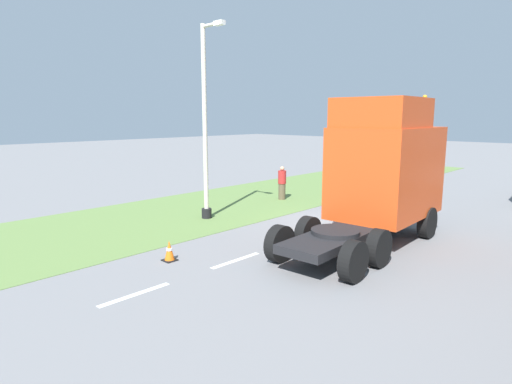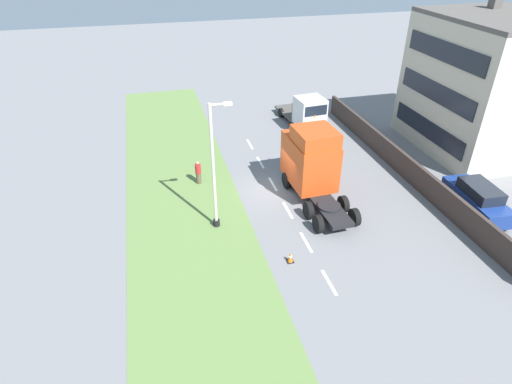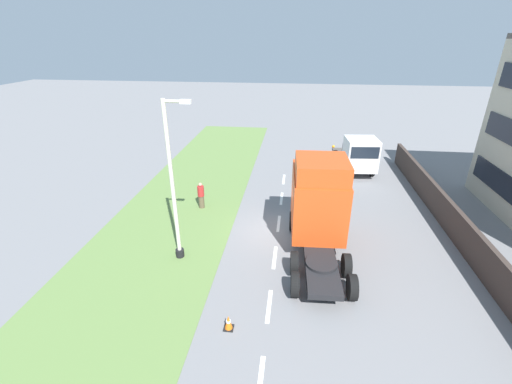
{
  "view_description": "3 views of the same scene",
  "coord_description": "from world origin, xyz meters",
  "px_view_note": "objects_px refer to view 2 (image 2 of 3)",
  "views": [
    {
      "loc": [
        8.25,
        -13.52,
        3.99
      ],
      "look_at": [
        -2.53,
        -1.96,
        1.19
      ],
      "focal_mm": 30.0,
      "sensor_mm": 36.0,
      "label": 1
    },
    {
      "loc": [
        -7.27,
        -22.56,
        14.63
      ],
      "look_at": [
        -2.07,
        -2.59,
        1.81
      ],
      "focal_mm": 30.0,
      "sensor_mm": 36.0,
      "label": 2
    },
    {
      "loc": [
        0.7,
        -15.68,
        9.62
      ],
      "look_at": [
        -1.19,
        0.19,
        2.2
      ],
      "focal_mm": 24.0,
      "sensor_mm": 36.0,
      "label": 3
    }
  ],
  "objects_px": {
    "pedestrian": "(198,173)",
    "traffic_cone_lead": "(290,257)",
    "parked_car": "(477,199)",
    "lamp_post": "(215,175)",
    "lorry_cab": "(311,162)",
    "flatbed_truck": "(307,112)"
  },
  "relations": [
    {
      "from": "lamp_post",
      "to": "pedestrian",
      "type": "relative_size",
      "value": 4.5
    },
    {
      "from": "flatbed_truck",
      "to": "lorry_cab",
      "type": "bearing_deg",
      "value": 65.84
    },
    {
      "from": "flatbed_truck",
      "to": "traffic_cone_lead",
      "type": "bearing_deg",
      "value": 62.1
    },
    {
      "from": "lorry_cab",
      "to": "flatbed_truck",
      "type": "bearing_deg",
      "value": 68.49
    },
    {
      "from": "lorry_cab",
      "to": "lamp_post",
      "type": "bearing_deg",
      "value": -164.93
    },
    {
      "from": "lorry_cab",
      "to": "traffic_cone_lead",
      "type": "bearing_deg",
      "value": -120.98
    },
    {
      "from": "flatbed_truck",
      "to": "parked_car",
      "type": "xyz_separation_m",
      "value": [
        5.37,
        -14.37,
        -0.56
      ]
    },
    {
      "from": "parked_car",
      "to": "traffic_cone_lead",
      "type": "relative_size",
      "value": 8.26
    },
    {
      "from": "lorry_cab",
      "to": "parked_car",
      "type": "relative_size",
      "value": 1.49
    },
    {
      "from": "lorry_cab",
      "to": "lamp_post",
      "type": "height_order",
      "value": "lamp_post"
    },
    {
      "from": "parked_car",
      "to": "pedestrian",
      "type": "height_order",
      "value": "parked_car"
    },
    {
      "from": "lorry_cab",
      "to": "traffic_cone_lead",
      "type": "relative_size",
      "value": 12.3
    },
    {
      "from": "lorry_cab",
      "to": "pedestrian",
      "type": "relative_size",
      "value": 4.37
    },
    {
      "from": "flatbed_truck",
      "to": "traffic_cone_lead",
      "type": "xyz_separation_m",
      "value": [
        -6.73,
        -15.87,
        -1.21
      ]
    },
    {
      "from": "lamp_post",
      "to": "lorry_cab",
      "type": "bearing_deg",
      "value": 17.32
    },
    {
      "from": "pedestrian",
      "to": "traffic_cone_lead",
      "type": "height_order",
      "value": "pedestrian"
    },
    {
      "from": "flatbed_truck",
      "to": "pedestrian",
      "type": "height_order",
      "value": "flatbed_truck"
    },
    {
      "from": "parked_car",
      "to": "traffic_cone_lead",
      "type": "xyz_separation_m",
      "value": [
        -12.1,
        -1.5,
        -0.65
      ]
    },
    {
      "from": "lorry_cab",
      "to": "parked_car",
      "type": "xyz_separation_m",
      "value": [
        8.81,
        -4.5,
        -1.35
      ]
    },
    {
      "from": "lorry_cab",
      "to": "flatbed_truck",
      "type": "xyz_separation_m",
      "value": [
        3.45,
        9.87,
        -0.79
      ]
    },
    {
      "from": "flatbed_truck",
      "to": "pedestrian",
      "type": "distance_m",
      "value": 12.23
    },
    {
      "from": "pedestrian",
      "to": "traffic_cone_lead",
      "type": "xyz_separation_m",
      "value": [
        3.41,
        -9.06,
        -0.51
      ]
    }
  ]
}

